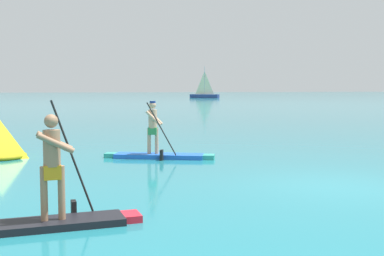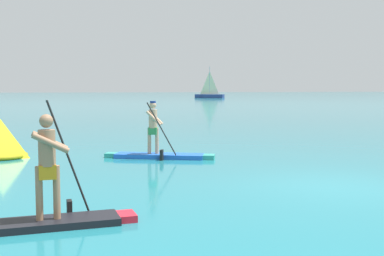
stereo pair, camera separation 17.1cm
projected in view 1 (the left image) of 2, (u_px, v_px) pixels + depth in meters
name	position (u px, v px, depth m)	size (l,w,h in m)	color
ground	(340.00, 185.00, 10.78)	(440.00, 440.00, 0.00)	#1E727F
paddleboarder_near_left	(52.00, 203.00, 7.53)	(2.83, 0.95, 1.99)	black
paddleboarder_mid_center	(158.00, 148.00, 14.94)	(3.30, 1.72, 1.76)	blue
race_marker_buoy	(0.00, 141.00, 14.97)	(1.74, 1.74, 1.20)	yellow
sailboat_right_horizon	(205.00, 94.00, 103.95)	(5.87, 4.93, 6.66)	navy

